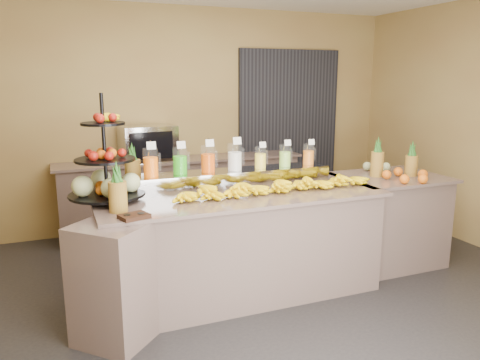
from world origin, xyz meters
TOP-DOWN VIEW (x-y plane):
  - ground at (0.00, 0.00)m, footprint 6.00×6.00m
  - room_envelope at (0.19, 0.79)m, footprint 6.04×5.02m
  - buffet_counter at (-0.12, 0.26)m, footprint 2.75×1.25m
  - right_counter at (1.70, 0.40)m, footprint 1.08×0.88m
  - back_ledge at (0.00, 2.25)m, footprint 3.10×0.55m
  - pitcher_tray at (0.06, 0.58)m, footprint 1.85×0.30m
  - juice_pitcher_orange_a at (-0.72, 0.58)m, footprint 0.13×0.14m
  - juice_pitcher_green at (-0.46, 0.58)m, footprint 0.13×0.13m
  - juice_pitcher_orange_b at (-0.20, 0.58)m, footprint 0.13×0.14m
  - juice_pitcher_milk at (0.06, 0.58)m, footprint 0.13×0.14m
  - juice_pitcher_lemon at (0.32, 0.58)m, footprint 0.11×0.11m
  - juice_pitcher_lime at (0.58, 0.58)m, footprint 0.11×0.12m
  - juice_pitcher_orange_c at (0.84, 0.58)m, footprint 0.11×0.11m
  - banana_heap at (0.31, 0.24)m, footprint 1.87×0.17m
  - fruit_stand at (-1.07, 0.48)m, footprint 0.78×0.78m
  - condiment_caddy at (-0.99, -0.13)m, footprint 0.24×0.20m
  - pineapple_left_a at (-1.07, 0.09)m, footprint 0.14×0.14m
  - pineapple_left_b at (-0.84, 0.81)m, footprint 0.14×0.14m
  - right_fruit_pile at (1.71, 0.28)m, footprint 0.48×0.46m
  - oven_warmer at (-0.43, 2.25)m, footprint 0.68×0.50m

SIDE VIEW (x-z plane):
  - ground at x=0.00m, z-range 0.00..0.00m
  - buffet_counter at x=-0.12m, z-range 0.00..0.93m
  - back_ledge at x=0.00m, z-range 0.00..0.93m
  - right_counter at x=1.70m, z-range 0.00..0.93m
  - condiment_caddy at x=-0.99m, z-range 0.93..0.96m
  - banana_heap at x=0.31m, z-range 0.92..1.07m
  - pitcher_tray at x=0.06m, z-range 0.93..1.08m
  - right_fruit_pile at x=1.71m, z-range 0.88..1.14m
  - pineapple_left_a at x=-1.07m, z-range 0.88..1.27m
  - pineapple_left_b at x=-0.84m, z-range 0.88..1.30m
  - oven_warmer at x=-0.43m, z-range 0.93..1.36m
  - fruit_stand at x=-1.07m, z-range 0.72..1.59m
  - juice_pitcher_lemon at x=0.32m, z-range 1.04..1.30m
  - juice_pitcher_orange_c at x=0.84m, z-range 1.04..1.30m
  - juice_pitcher_lime at x=0.58m, z-range 1.04..1.31m
  - juice_pitcher_green at x=-0.46m, z-range 1.03..1.34m
  - juice_pitcher_orange_b at x=-0.20m, z-range 1.03..1.34m
  - juice_pitcher_orange_a at x=-0.72m, z-range 1.03..1.35m
  - juice_pitcher_milk at x=0.06m, z-range 1.03..1.35m
  - room_envelope at x=0.19m, z-range 0.47..3.29m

